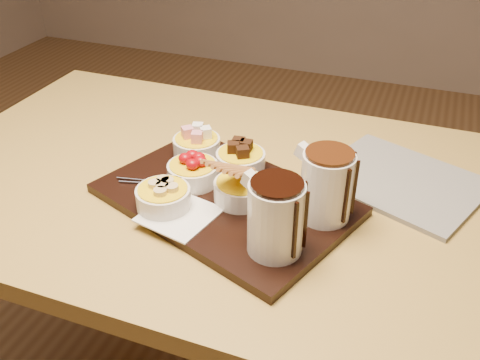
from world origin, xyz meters
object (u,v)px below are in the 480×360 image
(dining_table, at_px, (206,214))
(pitcher_dark_chocolate, at_px, (276,218))
(newspaper, at_px, (401,181))
(bowl_strawberries, at_px, (193,173))
(serving_board, at_px, (225,199))
(pitcher_milk_chocolate, at_px, (327,186))

(dining_table, relative_size, pitcher_dark_chocolate, 9.62)
(newspaper, bearing_deg, dining_table, -141.34)
(dining_table, distance_m, bowl_strawberries, 0.15)
(bowl_strawberries, relative_size, pitcher_dark_chocolate, 0.80)
(serving_board, distance_m, bowl_strawberries, 0.08)
(dining_table, bearing_deg, pitcher_dark_chocolate, -41.86)
(dining_table, distance_m, pitcher_milk_chocolate, 0.33)
(dining_table, bearing_deg, pitcher_milk_chocolate, -15.03)
(bowl_strawberries, bearing_deg, dining_table, 91.80)
(bowl_strawberries, xyz_separation_m, pitcher_milk_chocolate, (0.27, -0.02, 0.04))
(bowl_strawberries, height_order, newspaper, bowl_strawberries)
(bowl_strawberries, relative_size, pitcher_milk_chocolate, 0.80)
(dining_table, height_order, pitcher_dark_chocolate, pitcher_dark_chocolate)
(pitcher_dark_chocolate, height_order, newspaper, pitcher_dark_chocolate)
(serving_board, xyz_separation_m, newspaper, (0.30, 0.19, -0.00))
(serving_board, bearing_deg, dining_table, 156.32)
(dining_table, relative_size, newspaper, 3.97)
(serving_board, bearing_deg, newspaper, 52.64)
(bowl_strawberries, xyz_separation_m, pitcher_dark_chocolate, (0.21, -0.14, 0.04))
(pitcher_dark_chocolate, bearing_deg, newspaper, 81.26)
(dining_table, bearing_deg, serving_board, -44.14)
(newspaper, bearing_deg, pitcher_milk_chocolate, -99.89)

